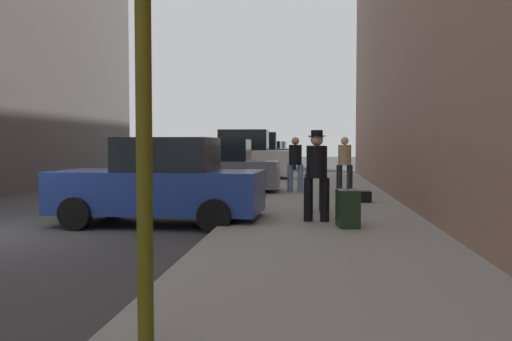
{
  "coord_description": "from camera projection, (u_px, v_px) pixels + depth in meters",
  "views": [
    {
      "loc": [
        5.72,
        -9.82,
        1.68
      ],
      "look_at": [
        4.28,
        4.96,
        0.96
      ],
      "focal_mm": 40.0,
      "sensor_mm": 36.0,
      "label": 1
    }
  ],
  "objects": [
    {
      "name": "sidewalk",
      "position": [
        327.0,
        236.0,
        9.82
      ],
      "size": [
        4.0,
        40.0,
        0.15
      ],
      "primitive_type": "cube",
      "color": "gray",
      "rests_on": "ground_plane"
    },
    {
      "name": "parked_blue_sedan",
      "position": [
        160.0,
        184.0,
        11.63
      ],
      "size": [
        4.27,
        2.19,
        1.79
      ],
      "color": "navy",
      "rests_on": "ground_plane"
    },
    {
      "name": "parked_gray_coupe",
      "position": [
        214.0,
        169.0,
        18.11
      ],
      "size": [
        4.2,
        2.06,
        1.79
      ],
      "color": "slate",
      "rests_on": "ground_plane"
    },
    {
      "name": "parked_white_van",
      "position": [
        240.0,
        158.0,
        24.77
      ],
      "size": [
        4.61,
        2.08,
        2.25
      ],
      "color": "silver",
      "rests_on": "ground_plane"
    },
    {
      "name": "parked_black_suv",
      "position": [
        254.0,
        155.0,
        30.77
      ],
      "size": [
        4.66,
        2.17,
        2.25
      ],
      "color": "black",
      "rests_on": "ground_plane"
    },
    {
      "name": "parked_dark_green_sedan",
      "position": [
        264.0,
        156.0,
        37.41
      ],
      "size": [
        4.26,
        2.17,
        1.79
      ],
      "color": "#193828",
      "rests_on": "ground_plane"
    },
    {
      "name": "parked_silver_sedan",
      "position": [
        271.0,
        154.0,
        44.06
      ],
      "size": [
        4.27,
        2.19,
        1.79
      ],
      "color": "#B7BABF",
      "rests_on": "ground_plane"
    },
    {
      "name": "fire_hydrant",
      "position": [
        257.0,
        193.0,
        13.36
      ],
      "size": [
        0.42,
        0.22,
        0.7
      ],
      "color": "red",
      "rests_on": "sidewalk"
    },
    {
      "name": "pedestrian_with_fedora",
      "position": [
        317.0,
        171.0,
        11.05
      ],
      "size": [
        0.51,
        0.42,
        1.78
      ],
      "color": "black",
      "rests_on": "sidewalk"
    },
    {
      "name": "pedestrian_in_jeans",
      "position": [
        295.0,
        161.0,
        17.72
      ],
      "size": [
        0.52,
        0.44,
        1.71
      ],
      "color": "#728CB2",
      "rests_on": "sidewalk"
    },
    {
      "name": "pedestrian_with_beanie",
      "position": [
        316.0,
        167.0,
        12.71
      ],
      "size": [
        0.51,
        0.43,
        1.78
      ],
      "color": "#333338",
      "rests_on": "sidewalk"
    },
    {
      "name": "pedestrian_in_tan_coat",
      "position": [
        345.0,
        162.0,
        17.5
      ],
      "size": [
        0.53,
        0.48,
        1.71
      ],
      "color": "black",
      "rests_on": "sidewalk"
    },
    {
      "name": "rolling_suitcase",
      "position": [
        348.0,
        208.0,
        10.33
      ],
      "size": [
        0.43,
        0.6,
        1.04
      ],
      "color": "black",
      "rests_on": "sidewalk"
    },
    {
      "name": "duffel_bag",
      "position": [
        365.0,
        197.0,
        14.74
      ],
      "size": [
        0.32,
        0.44,
        0.28
      ],
      "color": "black",
      "rests_on": "sidewalk"
    }
  ]
}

